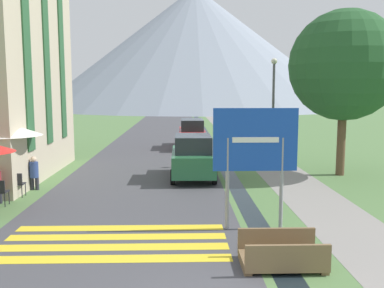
{
  "coord_description": "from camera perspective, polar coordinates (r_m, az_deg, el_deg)",
  "views": [
    {
      "loc": [
        -0.9,
        -6.08,
        3.67
      ],
      "look_at": [
        -0.47,
        10.0,
        1.62
      ],
      "focal_mm": 40.0,
      "sensor_mm": 36.0,
      "label": 1
    }
  ],
  "objects": [
    {
      "name": "ground_plane",
      "position": [
        26.35,
        0.43,
        -0.73
      ],
      "size": [
        160.0,
        160.0,
        0.0
      ],
      "primitive_type": "plane",
      "color": "#517542"
    },
    {
      "name": "road",
      "position": [
        36.3,
        -4.06,
        1.46
      ],
      "size": [
        6.4,
        60.0,
        0.01
      ],
      "color": "#424247",
      "rests_on": "ground_plane"
    },
    {
      "name": "footpath",
      "position": [
        36.54,
        5.54,
        1.48
      ],
      "size": [
        2.2,
        60.0,
        0.01
      ],
      "color": "gray",
      "rests_on": "ground_plane"
    },
    {
      "name": "drainage_channel",
      "position": [
        36.32,
        1.78,
        1.47
      ],
      "size": [
        0.6,
        60.0,
        0.0
      ],
      "color": "black",
      "rests_on": "ground_plane"
    },
    {
      "name": "crosswalk_marking",
      "position": [
        10.77,
        -10.23,
        -12.72
      ],
      "size": [
        5.44,
        2.54,
        0.01
      ],
      "color": "yellow",
      "rests_on": "ground_plane"
    },
    {
      "name": "mountain_distant",
      "position": [
        90.36,
        0.42,
        12.67
      ],
      "size": [
        63.49,
        63.49,
        24.36
      ],
      "color": "gray",
      "rests_on": "ground_plane"
    },
    {
      "name": "road_sign",
      "position": [
        11.17,
        8.43,
        -0.68
      ],
      "size": [
        2.19,
        0.11,
        3.2
      ],
      "color": "gray",
      "rests_on": "ground_plane"
    },
    {
      "name": "footbridge",
      "position": [
        9.41,
        11.86,
        -14.35
      ],
      "size": [
        1.7,
        1.1,
        0.65
      ],
      "color": "brown",
      "rests_on": "ground_plane"
    },
    {
      "name": "parked_car_near",
      "position": [
        17.66,
        0.1,
        -1.72
      ],
      "size": [
        1.8,
        3.82,
        1.82
      ],
      "color": "#28663D",
      "rests_on": "ground_plane"
    },
    {
      "name": "parked_car_far",
      "position": [
        27.05,
        -0.01,
        1.42
      ],
      "size": [
        1.72,
        4.56,
        1.82
      ],
      "color": "#A31919",
      "rests_on": "ground_plane"
    },
    {
      "name": "cafe_chair_far_left",
      "position": [
        17.38,
        -21.16,
        -3.69
      ],
      "size": [
        0.4,
        0.4,
        0.85
      ],
      "rotation": [
        0.0,
        0.0,
        -0.19
      ],
      "color": "#232328",
      "rests_on": "ground_plane"
    },
    {
      "name": "cafe_chair_middle",
      "position": [
        15.82,
        -22.25,
        -4.78
      ],
      "size": [
        0.4,
        0.4,
        0.85
      ],
      "rotation": [
        0.0,
        0.0,
        0.49
      ],
      "color": "#232328",
      "rests_on": "ground_plane"
    },
    {
      "name": "cafe_chair_near_right",
      "position": [
        14.83,
        -24.23,
        -5.66
      ],
      "size": [
        0.4,
        0.4,
        0.85
      ],
      "rotation": [
        0.0,
        0.0,
        -0.03
      ],
      "color": "#232328",
      "rests_on": "ground_plane"
    },
    {
      "name": "cafe_umbrella_middle_white",
      "position": [
        16.13,
        -23.13,
        1.74
      ],
      "size": [
        2.2,
        2.2,
        2.49
      ],
      "color": "#B7B2A8",
      "rests_on": "ground_plane"
    },
    {
      "name": "person_seated_near",
      "position": [
        16.74,
        -20.32,
        -3.44
      ],
      "size": [
        0.32,
        0.32,
        1.25
      ],
      "color": "#282833",
      "rests_on": "ground_plane"
    },
    {
      "name": "streetlamp",
      "position": [
        20.62,
        10.78,
        5.4
      ],
      "size": [
        0.28,
        0.28,
        5.12
      ],
      "color": "#515156",
      "rests_on": "ground_plane"
    },
    {
      "name": "tree_by_path",
      "position": [
        19.3,
        19.67,
        9.81
      ],
      "size": [
        4.63,
        4.63,
        6.99
      ],
      "color": "brown",
      "rests_on": "ground_plane"
    }
  ]
}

